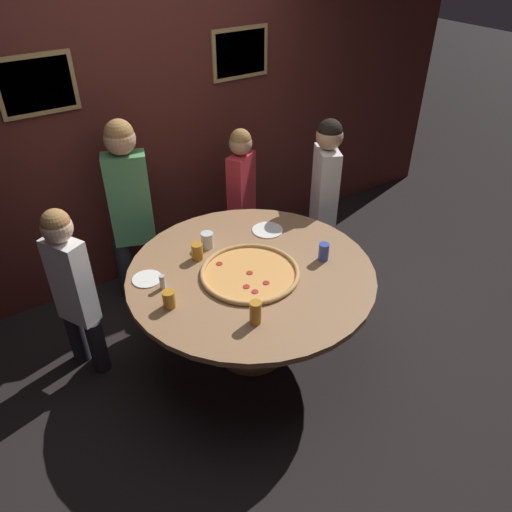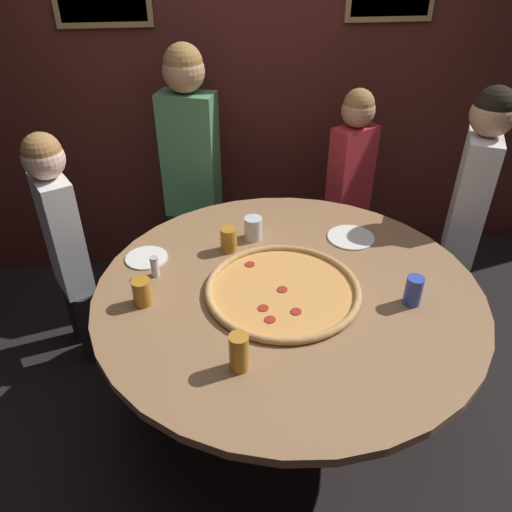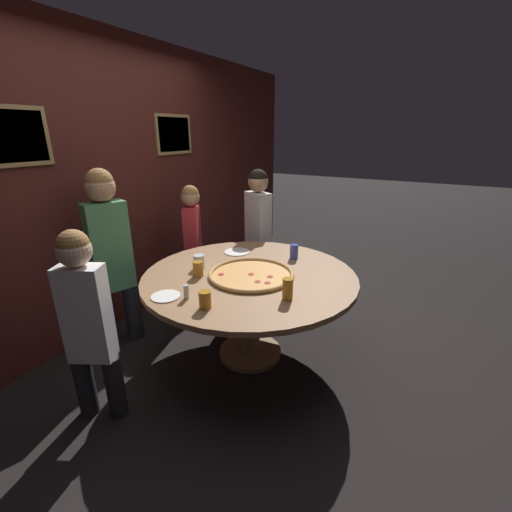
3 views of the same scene
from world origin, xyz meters
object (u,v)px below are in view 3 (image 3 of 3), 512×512
Objects in this scene: drink_cup_by_shaker at (288,289)px; white_plate_near_front at (166,296)px; condiment_shaker at (186,292)px; drink_cup_far_right at (199,262)px; diner_centre_back at (193,238)px; dining_table at (250,288)px; diner_side_right at (110,250)px; diner_side_left at (87,318)px; drink_cup_front_edge at (198,269)px; diner_far_right at (258,227)px; white_plate_far_back at (237,252)px; giant_pizza at (251,274)px; drink_cup_near_left at (294,252)px; drink_cup_beside_pizza at (205,300)px.

drink_cup_by_shaker is 0.76× the size of white_plate_near_front.
drink_cup_far_right is at bearing 28.99° from condiment_shaker.
diner_centre_back is at bearing 60.78° from drink_cup_by_shaker.
dining_table is 1.09× the size of diner_side_right.
drink_cup_far_right is at bearing 80.10° from drink_cup_by_shaker.
diner_side_left reaches higher than condiment_shaker.
drink_cup_front_edge is 0.80m from diner_side_right.
diner_side_right reaches higher than diner_far_right.
giant_pizza is at bearing -136.53° from white_plate_far_back.
condiment_shaker is (0.05, -0.14, 0.05)m from white_plate_near_front.
white_plate_far_back is at bearing 101.71° from drink_cup_near_left.
giant_pizza is 3.39× the size of white_plate_near_front.
dining_table is at bearing 32.29° from diner_centre_back.
drink_cup_near_left is 0.55× the size of white_plate_far_back.
giant_pizza is at bearing -146.35° from diner_side_left.
drink_cup_beside_pizza is 0.58× the size of white_plate_near_front.
diner_side_left is at bearing 141.17° from condiment_shaker.
drink_cup_far_right and drink_cup_beside_pizza have the same top height.
white_plate_far_back is (0.38, 0.35, 0.13)m from dining_table.
drink_cup_beside_pizza is at bearing 131.66° from drink_cup_by_shaker.
condiment_shaker is 0.96m from diner_side_right.
condiment_shaker is 0.08× the size of diner_centre_back.
dining_table is at bearing -136.74° from white_plate_far_back.
drink_cup_far_right is 0.94m from diner_side_left.
diner_side_right is at bearing 135.95° from white_plate_far_back.
drink_cup_near_left is 1.67m from diner_side_left.
drink_cup_far_right is 0.49m from white_plate_far_back.
drink_cup_front_edge is 0.86m from drink_cup_near_left.
drink_cup_beside_pizza is at bearing 98.91° from diner_side_right.
white_plate_far_back is (-0.11, 0.52, -0.06)m from drink_cup_near_left.
diner_centre_back is at bearing 41.45° from drink_cup_front_edge.
white_plate_near_front is 0.15m from condiment_shaker.
diner_side_right is at bearing 109.70° from dining_table.
diner_side_left reaches higher than drink_cup_front_edge.
drink_cup_front_edge is 1.03× the size of drink_cup_beside_pizza.
diner_side_left reaches higher than drink_cup_beside_pizza.
giant_pizza is 0.41m from drink_cup_front_edge.
drink_cup_near_left is 1.30× the size of condiment_shaker.
white_plate_far_back is (0.41, 0.38, -0.01)m from giant_pizza.
drink_cup_far_right is at bearing 173.20° from white_plate_far_back.
giant_pizza is at bearing 61.21° from drink_cup_by_shaker.
diner_centre_back reaches higher than dining_table.
drink_cup_far_right reaches higher than white_plate_far_back.
white_plate_far_back is at bearing 21.40° from drink_cup_beside_pizza.
drink_cup_far_right is 0.76× the size of drink_cup_by_shaker.
diner_far_right is at bearing 104.59° from diner_centre_back.
diner_far_right is at bearing 8.25° from drink_cup_front_edge.
drink_cup_far_right reaches higher than white_plate_near_front.
drink_cup_by_shaker is (0.36, -0.40, 0.02)m from drink_cup_beside_pizza.
drink_cup_by_shaker is at bearing -118.79° from giant_pizza.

